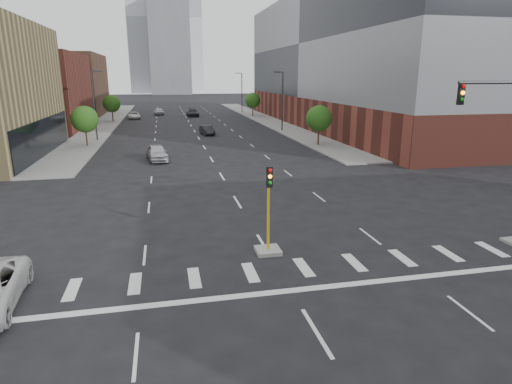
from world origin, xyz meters
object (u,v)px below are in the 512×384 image
object	(u,v)px
car_far_left	(134,115)
car_distant	(159,111)
car_deep_right	(193,113)
car_mid_right	(207,130)
median_traffic_signal	(268,234)
car_near_left	(157,153)

from	to	relation	value
car_far_left	car_distant	xyz separation A→B (m)	(4.96, 8.58, 0.08)
car_deep_right	car_mid_right	bearing A→B (deg)	-92.46
car_far_left	median_traffic_signal	bearing A→B (deg)	-87.91
median_traffic_signal	car_deep_right	bearing A→B (deg)	88.84
car_near_left	car_distant	world-z (taller)	car_near_left
car_near_left	car_far_left	world-z (taller)	car_near_left
car_near_left	car_far_left	size ratio (longest dim) A/B	0.95
car_far_left	car_deep_right	world-z (taller)	car_deep_right
median_traffic_signal	car_deep_right	xyz separation A→B (m)	(1.50, 74.24, -0.16)
median_traffic_signal	car_mid_right	size ratio (longest dim) A/B	1.06
median_traffic_signal	car_far_left	size ratio (longest dim) A/B	0.88
car_far_left	car_deep_right	bearing A→B (deg)	6.90
median_traffic_signal	car_near_left	bearing A→B (deg)	102.28
car_deep_right	car_far_left	bearing A→B (deg)	-169.30
car_near_left	median_traffic_signal	bearing A→B (deg)	-85.57
median_traffic_signal	car_distant	distance (m)	80.21
car_mid_right	car_near_left	bearing A→B (deg)	-119.53
car_deep_right	car_distant	xyz separation A→B (m)	(-7.04, 5.77, -0.03)
car_mid_right	car_far_left	bearing A→B (deg)	105.00
median_traffic_signal	car_far_left	distance (m)	72.21
median_traffic_signal	car_distant	bearing A→B (deg)	93.96
car_mid_right	car_far_left	world-z (taller)	car_far_left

